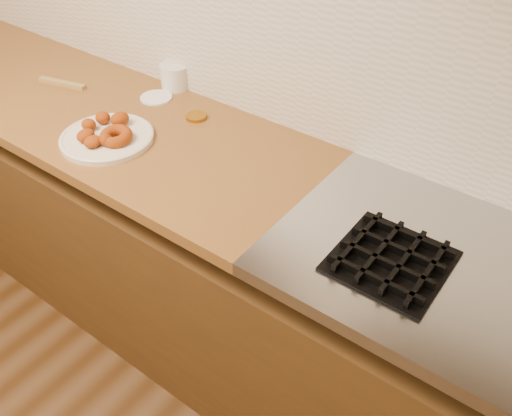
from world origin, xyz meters
name	(u,v)px	position (x,y,z in m)	size (l,w,h in m)	color
base_cabinet	(183,256)	(0.00, 1.69, 0.39)	(3.60, 0.60, 0.77)	#4A2E12
butcher_block	(44,89)	(-0.65, 1.69, 0.88)	(2.30, 0.62, 0.04)	brown
backsplash	(226,18)	(0.00, 1.99, 1.20)	(3.60, 0.02, 0.60)	beige
donut_plate	(107,138)	(-0.16, 1.57, 0.91)	(0.29, 0.29, 0.02)	silver
ring_donut	(116,136)	(-0.11, 1.57, 0.93)	(0.10, 0.10, 0.04)	#9E3409
fried_dough_chunks	(101,129)	(-0.18, 1.57, 0.94)	(0.17, 0.20, 0.05)	#9E3409
plastic_tub	(175,76)	(-0.23, 1.97, 0.94)	(0.10, 0.10, 0.09)	silver
tub_lid	(156,98)	(-0.23, 1.86, 0.90)	(0.11, 0.11, 0.01)	white
brass_jar_lid	(196,117)	(-0.02, 1.84, 0.91)	(0.07, 0.07, 0.01)	#A57017
wooden_utensil	(62,83)	(-0.58, 1.73, 0.91)	(0.20, 0.02, 0.02)	olive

